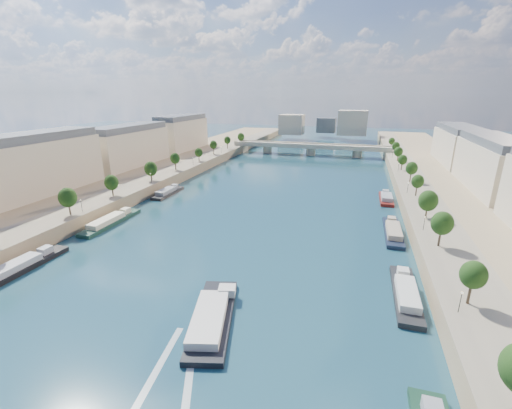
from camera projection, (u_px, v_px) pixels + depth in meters
The scene contains 16 objects.
ground at pixel (261, 213), 127.05m from camera, with size 700.00×700.00×0.00m, color #0B2B33.
quay_left at pixel (99, 191), 146.03m from camera, with size 44.00×520.00×5.00m, color #9E8460.
quay_right at pixel (482, 227), 106.51m from camera, with size 44.00×520.00×5.00m, color #9E8460.
pave_left at pixel (128, 188), 141.12m from camera, with size 14.00×520.00×0.10m, color gray.
pave_right at pixel (431, 215), 109.83m from camera, with size 14.00×520.00×0.10m, color gray.
trees_left at pixel (134, 174), 140.70m from camera, with size 4.80×268.80×8.26m.
trees_right at pixel (422, 190), 117.79m from camera, with size 4.80×268.80×8.26m.
lamps_left at pixel (121, 188), 129.93m from camera, with size 0.36×200.36×4.28m.
lamps_right at pixel (415, 201), 114.76m from camera, with size 0.36×200.36×4.28m.
buildings_left at pixel (89, 152), 156.17m from camera, with size 16.00×226.00×23.20m.
skyline at pixel (328, 124), 321.33m from camera, with size 79.00×42.00×22.00m.
bridge at pixel (311, 148), 243.25m from camera, with size 112.00×12.00×8.15m.
tour_barge at pixel (213, 317), 66.47m from camera, with size 13.27×25.91×3.58m.
wake at pixel (168, 388), 51.57m from camera, with size 14.17×25.92×0.04m.
moored_barges_left at pixel (22, 267), 85.79m from camera, with size 5.00×159.09×3.60m.
moored_barges_right at pixel (406, 297), 73.04m from camera, with size 5.00×164.90×3.60m.
Camera 1 is at (32.95, -15.19, 42.41)m, focal length 24.00 mm.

